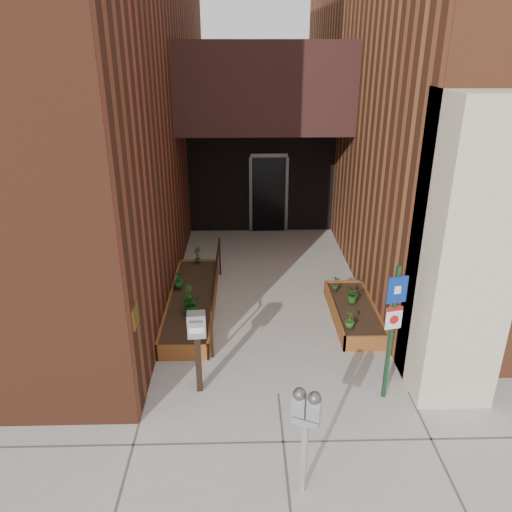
{
  "coord_description": "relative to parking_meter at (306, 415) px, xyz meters",
  "views": [
    {
      "loc": [
        -0.5,
        -6.14,
        4.91
      ],
      "look_at": [
        -0.29,
        1.8,
        1.52
      ],
      "focal_mm": 35.0,
      "sensor_mm": 36.0,
      "label": 1
    }
  ],
  "objects": [
    {
      "name": "shrub_right_a",
      "position": [
        1.18,
        3.18,
        -0.67
      ],
      "size": [
        0.18,
        0.18,
        0.31
      ],
      "primitive_type": "imported",
      "rotation": [
        0.0,
        0.0,
        1.52
      ],
      "color": "#265819",
      "rests_on": "planter_right"
    },
    {
      "name": "shrub_left_c",
      "position": [
        -2.02,
        4.83,
        -0.65
      ],
      "size": [
        0.25,
        0.25,
        0.36
      ],
      "primitive_type": "imported",
      "rotation": [
        0.0,
        0.0,
        3.4
      ],
      "color": "#195A1E",
      "rests_on": "planter_left"
    },
    {
      "name": "shrub_left_b",
      "position": [
        -1.75,
        4.22,
        -0.66
      ],
      "size": [
        0.25,
        0.25,
        0.33
      ],
      "primitive_type": "imported",
      "rotation": [
        0.0,
        0.0,
        2.24
      ],
      "color": "#285618",
      "rests_on": "planter_left"
    },
    {
      "name": "handrail",
      "position": [
        -1.22,
        4.42,
        -0.38
      ],
      "size": [
        0.04,
        3.34,
        0.9
      ],
      "color": "black",
      "rests_on": "ground"
    },
    {
      "name": "parking_meter",
      "position": [
        0.0,
        0.0,
        0.0
      ],
      "size": [
        0.34,
        0.23,
        1.46
      ],
      "color": "#B1B1B3",
      "rests_on": "ground"
    },
    {
      "name": "shrub_right_c",
      "position": [
        1.42,
        4.11,
        -0.66
      ],
      "size": [
        0.32,
        0.32,
        0.34
      ],
      "primitive_type": "imported",
      "rotation": [
        0.0,
        0.0,
        4.67
      ],
      "color": "#215317",
      "rests_on": "planter_right"
    },
    {
      "name": "payment_dropbox",
      "position": [
        -1.37,
        1.9,
        -0.16
      ],
      "size": [
        0.28,
        0.22,
        1.35
      ],
      "color": "black",
      "rests_on": "ground"
    },
    {
      "name": "planter_left",
      "position": [
        -1.72,
        4.47,
        -1.0
      ],
      "size": [
        0.9,
        3.6,
        0.3
      ],
      "color": "brown",
      "rests_on": "ground"
    },
    {
      "name": "ground",
      "position": [
        -0.17,
        1.77,
        -1.13
      ],
      "size": [
        80.0,
        80.0,
        0.0
      ],
      "primitive_type": "plane",
      "color": "#9E9991",
      "rests_on": "ground"
    },
    {
      "name": "architecture",
      "position": [
        -0.35,
        8.67,
        3.85
      ],
      "size": [
        20.0,
        14.6,
        10.0
      ],
      "color": "#5E2D1B",
      "rests_on": "ground"
    },
    {
      "name": "shrub_right_b",
      "position": [
        1.18,
        4.61,
        -0.66
      ],
      "size": [
        0.24,
        0.24,
        0.33
      ],
      "primitive_type": "imported",
      "rotation": [
        0.0,
        0.0,
        2.64
      ],
      "color": "#1B5117",
      "rests_on": "planter_right"
    },
    {
      "name": "shrub_left_a",
      "position": [
        -1.67,
        3.77,
        -0.63
      ],
      "size": [
        0.49,
        0.49,
        0.39
      ],
      "primitive_type": "imported",
      "rotation": [
        0.0,
        0.0,
        0.57
      ],
      "color": "#17531A",
      "rests_on": "planter_left"
    },
    {
      "name": "shrub_left_d",
      "position": [
        -1.73,
        6.07,
        -0.64
      ],
      "size": [
        0.28,
        0.28,
        0.38
      ],
      "primitive_type": "imported",
      "rotation": [
        0.0,
        0.0,
        5.35
      ],
      "color": "#225518",
      "rests_on": "planter_left"
    },
    {
      "name": "sign_post",
      "position": [
        1.41,
        1.66,
        0.2
      ],
      "size": [
        0.29,
        0.1,
        2.17
      ],
      "color": "#163E22",
      "rests_on": "ground"
    },
    {
      "name": "planter_right",
      "position": [
        1.43,
        3.97,
        -1.0
      ],
      "size": [
        0.8,
        2.2,
        0.3
      ],
      "color": "brown",
      "rests_on": "ground"
    }
  ]
}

